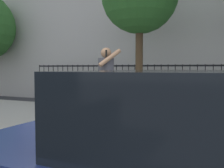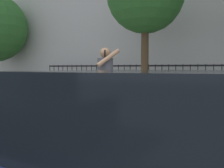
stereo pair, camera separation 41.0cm
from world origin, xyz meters
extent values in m
plane|color=#333338|center=(0.00, 0.00, 0.00)|extent=(60.00, 60.00, 0.00)
cube|color=#9E9B93|center=(0.00, 2.20, 0.07)|extent=(28.00, 4.40, 0.15)
cube|color=black|center=(0.00, 5.90, 1.55)|extent=(12.00, 0.04, 0.06)
cylinder|color=black|center=(-6.00, 5.90, 0.80)|extent=(0.03, 0.03, 1.60)
cylinder|color=black|center=(-5.74, 5.90, 0.80)|extent=(0.03, 0.03, 1.60)
cylinder|color=black|center=(-5.49, 5.90, 0.80)|extent=(0.03, 0.03, 1.60)
cylinder|color=black|center=(-5.23, 5.90, 0.80)|extent=(0.03, 0.03, 1.60)
cylinder|color=black|center=(-4.98, 5.90, 0.80)|extent=(0.03, 0.03, 1.60)
cylinder|color=black|center=(-4.72, 5.90, 0.80)|extent=(0.03, 0.03, 1.60)
cylinder|color=black|center=(-4.47, 5.90, 0.80)|extent=(0.03, 0.03, 1.60)
cylinder|color=black|center=(-4.21, 5.90, 0.80)|extent=(0.03, 0.03, 1.60)
cylinder|color=black|center=(-3.96, 5.90, 0.80)|extent=(0.03, 0.03, 1.60)
cylinder|color=black|center=(-3.70, 5.90, 0.80)|extent=(0.03, 0.03, 1.60)
cylinder|color=black|center=(-3.45, 5.90, 0.80)|extent=(0.03, 0.03, 1.60)
cylinder|color=black|center=(-3.19, 5.90, 0.80)|extent=(0.03, 0.03, 1.60)
cylinder|color=black|center=(-2.94, 5.90, 0.80)|extent=(0.03, 0.03, 1.60)
cylinder|color=black|center=(-2.68, 5.90, 0.80)|extent=(0.03, 0.03, 1.60)
cylinder|color=black|center=(-2.43, 5.90, 0.80)|extent=(0.03, 0.03, 1.60)
cylinder|color=black|center=(-2.17, 5.90, 0.80)|extent=(0.03, 0.03, 1.60)
cylinder|color=black|center=(-1.91, 5.90, 0.80)|extent=(0.03, 0.03, 1.60)
cylinder|color=black|center=(-1.66, 5.90, 0.80)|extent=(0.03, 0.03, 1.60)
cylinder|color=black|center=(-1.40, 5.90, 0.80)|extent=(0.03, 0.03, 1.60)
cylinder|color=black|center=(-1.15, 5.90, 0.80)|extent=(0.03, 0.03, 1.60)
cylinder|color=black|center=(-0.89, 5.90, 0.80)|extent=(0.03, 0.03, 1.60)
cylinder|color=black|center=(-0.64, 5.90, 0.80)|extent=(0.03, 0.03, 1.60)
cylinder|color=black|center=(-0.38, 5.90, 0.80)|extent=(0.03, 0.03, 1.60)
cylinder|color=black|center=(-0.13, 5.90, 0.80)|extent=(0.03, 0.03, 1.60)
cylinder|color=black|center=(0.13, 5.90, 0.80)|extent=(0.03, 0.03, 1.60)
cylinder|color=black|center=(0.38, 5.90, 0.80)|extent=(0.03, 0.03, 1.60)
cylinder|color=black|center=(0.64, 5.90, 0.80)|extent=(0.03, 0.03, 1.60)
cylinder|color=black|center=(0.89, 5.90, 0.80)|extent=(0.03, 0.03, 1.60)
cylinder|color=black|center=(1.15, 5.90, 0.80)|extent=(0.03, 0.03, 1.60)
cylinder|color=black|center=(1.40, 5.90, 0.80)|extent=(0.03, 0.03, 1.60)
cylinder|color=black|center=(1.66, 5.90, 0.80)|extent=(0.03, 0.03, 1.60)
cylinder|color=#936B4C|center=(-0.32, 1.36, 0.55)|extent=(0.15, 0.15, 0.80)
cylinder|color=#936B4C|center=(-0.47, 1.48, 0.55)|extent=(0.15, 0.15, 0.80)
cylinder|color=#3F3F47|center=(-0.39, 1.42, 1.31)|extent=(0.48, 0.48, 0.73)
sphere|color=#936B4C|center=(-0.39, 1.42, 1.79)|extent=(0.23, 0.23, 0.23)
cylinder|color=#936B4C|center=(-0.24, 1.29, 1.68)|extent=(0.40, 0.44, 0.39)
cylinder|color=#936B4C|center=(-0.54, 1.55, 1.29)|extent=(0.09, 0.09, 0.56)
cube|color=black|center=(-0.32, 1.28, 1.77)|extent=(0.06, 0.05, 0.15)
cube|color=brown|center=(-0.59, 1.59, 1.21)|extent=(0.32, 0.30, 0.34)
cylinder|color=#4C3823|center=(-0.72, 4.46, 1.55)|extent=(0.24, 0.24, 3.11)
camera|label=1|loc=(2.22, -3.82, 1.47)|focal=43.58mm
camera|label=2|loc=(2.59, -3.63, 1.47)|focal=43.58mm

